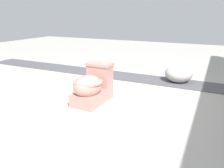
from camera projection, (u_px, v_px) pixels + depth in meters
ground_plane at (96, 99)px, 3.12m from camera, size 14.00×14.00×0.00m
gravel_strip at (154, 80)px, 4.00m from camera, size 0.56×8.00×0.01m
toilet at (92, 87)px, 2.95m from camera, size 0.64×0.40×0.52m
boulder_near at (179, 73)px, 3.85m from camera, size 0.46×0.48×0.32m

